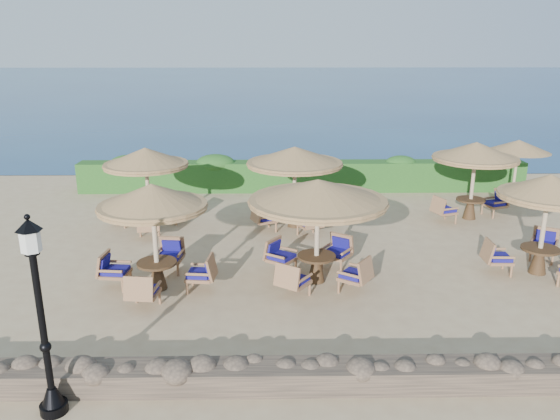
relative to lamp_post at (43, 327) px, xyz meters
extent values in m
plane|color=tan|center=(4.80, 6.80, -1.55)|extent=(120.00, 120.00, 0.00)
plane|color=navy|center=(4.80, 76.80, -1.55)|extent=(160.00, 160.00, 0.00)
cube|color=#1B4917|center=(4.80, 14.00, -0.95)|extent=(18.00, 0.90, 1.20)
cube|color=brown|center=(4.80, 0.60, -1.33)|extent=(15.00, 0.65, 0.44)
cylinder|color=black|center=(0.00, 0.00, -1.47)|extent=(0.44, 0.44, 0.16)
cone|color=black|center=(0.00, 0.00, -1.25)|extent=(0.36, 0.36, 0.30)
cylinder|color=black|center=(0.00, 0.00, 0.00)|extent=(0.11, 0.11, 2.40)
cylinder|color=silver|center=(0.00, 0.00, 1.43)|extent=(0.30, 0.30, 0.36)
cone|color=black|center=(0.00, 0.00, 1.67)|extent=(0.40, 0.40, 0.18)
cylinder|color=tan|center=(12.60, 12.00, -0.45)|extent=(0.10, 0.10, 2.20)
cone|color=brown|center=(12.60, 12.00, 0.63)|extent=(2.30, 2.30, 0.45)
cylinder|color=tan|center=(0.77, 4.68, -0.35)|extent=(0.12, 0.12, 2.40)
cone|color=brown|center=(0.77, 4.68, 0.83)|extent=(2.60, 2.60, 0.55)
cylinder|color=brown|center=(0.77, 4.68, 0.55)|extent=(2.55, 2.55, 0.14)
cylinder|color=#452E18|center=(0.77, 4.68, -0.87)|extent=(0.96, 0.96, 0.06)
cone|color=#452E18|center=(0.77, 4.68, -1.22)|extent=(0.44, 0.44, 0.64)
cylinder|color=tan|center=(4.68, 5.05, -0.35)|extent=(0.12, 0.12, 2.40)
cone|color=brown|center=(4.68, 5.05, 0.83)|extent=(3.43, 3.43, 0.55)
cylinder|color=brown|center=(4.68, 5.05, 0.55)|extent=(3.36, 3.36, 0.14)
cylinder|color=#452E18|center=(4.68, 5.05, -0.87)|extent=(0.96, 0.96, 0.06)
cone|color=#452E18|center=(4.68, 5.05, -1.22)|extent=(0.44, 0.44, 0.64)
cylinder|color=tan|center=(10.50, 5.47, -0.35)|extent=(0.12, 0.12, 2.40)
cone|color=brown|center=(10.50, 5.47, 0.83)|extent=(2.48, 2.48, 0.55)
cylinder|color=brown|center=(10.50, 5.47, 0.55)|extent=(2.43, 2.43, 0.14)
cylinder|color=#452E18|center=(10.50, 5.47, -0.87)|extent=(0.96, 0.96, 0.06)
cone|color=#452E18|center=(10.50, 5.47, -1.22)|extent=(0.44, 0.44, 0.64)
cylinder|color=tan|center=(-0.40, 9.29, -0.35)|extent=(0.12, 0.12, 2.40)
cone|color=brown|center=(-0.40, 9.29, 0.83)|extent=(2.68, 2.68, 0.55)
cylinder|color=brown|center=(-0.40, 9.29, 0.55)|extent=(2.62, 2.62, 0.14)
cylinder|color=#452E18|center=(-0.40, 9.29, -0.87)|extent=(0.96, 0.96, 0.06)
cone|color=#452E18|center=(-0.40, 9.29, -1.22)|extent=(0.44, 0.44, 0.64)
cylinder|color=tan|center=(4.30, 9.41, -0.35)|extent=(0.12, 0.12, 2.40)
cone|color=brown|center=(4.30, 9.41, 0.83)|extent=(3.10, 3.10, 0.55)
cylinder|color=brown|center=(4.30, 9.41, 0.55)|extent=(3.04, 3.04, 0.14)
cylinder|color=#452E18|center=(4.30, 9.41, -0.87)|extent=(0.96, 0.96, 0.06)
cone|color=#452E18|center=(4.30, 9.41, -1.22)|extent=(0.44, 0.44, 0.64)
cylinder|color=tan|center=(10.34, 10.14, -0.35)|extent=(0.12, 0.12, 2.40)
cone|color=brown|center=(10.34, 10.14, 0.83)|extent=(2.83, 2.83, 0.55)
cylinder|color=brown|center=(10.34, 10.14, 0.55)|extent=(2.77, 2.77, 0.14)
cylinder|color=#452E18|center=(10.34, 10.14, -0.87)|extent=(0.96, 0.96, 0.06)
cone|color=#452E18|center=(10.34, 10.14, -1.22)|extent=(0.44, 0.44, 0.64)
camera|label=1|loc=(3.56, -7.61, 4.19)|focal=35.00mm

